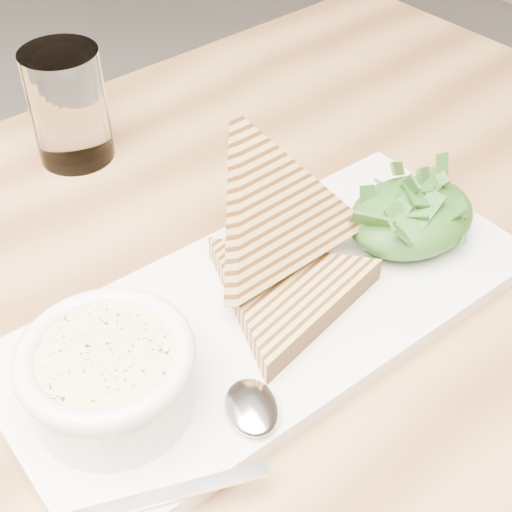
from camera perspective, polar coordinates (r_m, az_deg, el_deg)
table_top at (r=0.53m, az=-5.72°, el=-12.07°), size 1.29×0.90×0.04m
table_leg_br at (r=1.25m, az=8.76°, el=2.05°), size 0.06×0.06×0.70m
platter at (r=0.55m, az=1.25°, el=-4.36°), size 0.42×0.20×0.02m
soup_bowl at (r=0.48m, az=-11.50°, el=-9.93°), size 0.11×0.11×0.04m
soup at (r=0.46m, az=-11.95°, el=-7.94°), size 0.09×0.09×0.01m
bowl_rim at (r=0.46m, az=-11.98°, el=-7.78°), size 0.11×0.11×0.01m
sandwich_flat at (r=0.54m, az=2.38°, el=-2.98°), size 0.19×0.19×0.02m
sandwich_lean at (r=0.54m, az=1.87°, el=3.13°), size 0.17×0.18×0.18m
salad_base at (r=0.60m, az=12.28°, el=3.11°), size 0.11×0.09×0.04m
arugula_pile at (r=0.59m, az=12.36°, el=3.50°), size 0.11×0.10×0.05m
spoon_bowl at (r=0.48m, az=-0.35°, el=-12.00°), size 0.05×0.06×0.01m
spoon_handle at (r=0.45m, az=-6.69°, el=-18.32°), size 0.11×0.05×0.00m
glass_far at (r=0.71m, az=-14.78°, el=11.51°), size 0.07×0.07×0.11m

